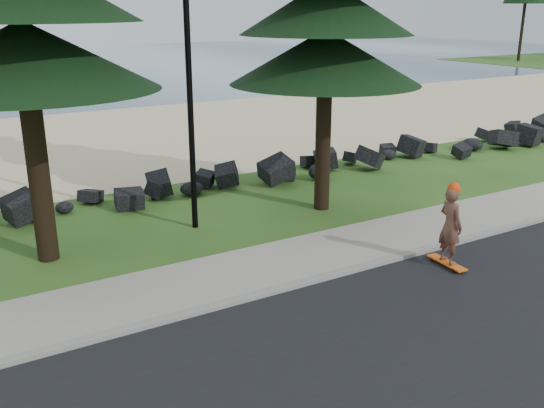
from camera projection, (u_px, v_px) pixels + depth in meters
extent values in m
plane|color=#2A5019|center=(260.00, 274.00, 12.24)|extent=(160.00, 160.00, 0.00)
cube|color=black|center=(419.00, 387.00, 8.56)|extent=(160.00, 7.00, 0.02)
cube|color=gray|center=(284.00, 288.00, 11.49)|extent=(160.00, 0.20, 0.10)
cube|color=#9E9884|center=(255.00, 268.00, 12.39)|extent=(160.00, 2.00, 0.08)
cube|color=beige|center=(79.00, 143.00, 24.06)|extent=(160.00, 15.00, 0.01)
cylinder|color=black|center=(188.00, 60.00, 13.61)|extent=(0.14, 0.14, 8.00)
cube|color=#F35E0E|center=(447.00, 263.00, 12.53)|extent=(0.31, 0.98, 0.03)
imported|color=brown|center=(450.00, 225.00, 12.28)|extent=(0.43, 0.61, 1.61)
sphere|color=#EE3B0D|center=(454.00, 189.00, 12.04)|extent=(0.26, 0.26, 0.26)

